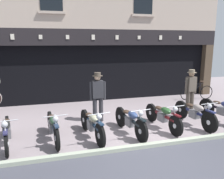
{
  "coord_description": "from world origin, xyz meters",
  "views": [
    {
      "loc": [
        -2.51,
        -5.13,
        2.76
      ],
      "look_at": [
        -0.29,
        2.76,
        1.04
      ],
      "focal_mm": 36.76,
      "sensor_mm": 36.0,
      "label": 1
    }
  ],
  "objects_px": {
    "motorcycle_right": "(195,113)",
    "shopkeeper_center": "(191,89)",
    "motorcycle_far_left": "(7,131)",
    "advert_board_near": "(152,66)",
    "motorcycle_left": "(53,126)",
    "leaning_bicycle": "(197,92)",
    "motorcycle_center": "(130,120)",
    "motorcycle_far_right": "(223,110)",
    "motorcycle_center_left": "(92,124)",
    "motorcycle_center_right": "(163,116)",
    "salesman_left": "(98,95)",
    "advert_board_far": "(171,66)"
  },
  "relations": [
    {
      "from": "motorcycle_left",
      "to": "motorcycle_center",
      "type": "bearing_deg",
      "value": 170.03
    },
    {
      "from": "motorcycle_center_right",
      "to": "advert_board_far",
      "type": "bearing_deg",
      "value": -127.69
    },
    {
      "from": "motorcycle_center_left",
      "to": "motorcycle_center_right",
      "type": "height_order",
      "value": "motorcycle_center_left"
    },
    {
      "from": "motorcycle_center_right",
      "to": "motorcycle_right",
      "type": "height_order",
      "value": "motorcycle_right"
    },
    {
      "from": "motorcycle_right",
      "to": "shopkeeper_center",
      "type": "height_order",
      "value": "shopkeeper_center"
    },
    {
      "from": "motorcycle_left",
      "to": "leaning_bicycle",
      "type": "bearing_deg",
      "value": -162.79
    },
    {
      "from": "motorcycle_left",
      "to": "motorcycle_right",
      "type": "bearing_deg",
      "value": 173.29
    },
    {
      "from": "motorcycle_center",
      "to": "motorcycle_far_right",
      "type": "distance_m",
      "value": 3.47
    },
    {
      "from": "shopkeeper_center",
      "to": "advert_board_near",
      "type": "height_order",
      "value": "advert_board_near"
    },
    {
      "from": "motorcycle_right",
      "to": "salesman_left",
      "type": "xyz_separation_m",
      "value": [
        -3.03,
        1.25,
        0.54
      ]
    },
    {
      "from": "motorcycle_center_left",
      "to": "advert_board_far",
      "type": "distance_m",
      "value": 6.68
    },
    {
      "from": "motorcycle_center",
      "to": "shopkeeper_center",
      "type": "bearing_deg",
      "value": -163.13
    },
    {
      "from": "motorcycle_center_left",
      "to": "motorcycle_center",
      "type": "xyz_separation_m",
      "value": [
        1.17,
        -0.02,
        -0.0
      ]
    },
    {
      "from": "motorcycle_far_right",
      "to": "advert_board_near",
      "type": "bearing_deg",
      "value": -88.05
    },
    {
      "from": "advert_board_near",
      "to": "advert_board_far",
      "type": "bearing_deg",
      "value": 0.0
    },
    {
      "from": "motorcycle_center_left",
      "to": "motorcycle_center",
      "type": "height_order",
      "value": "motorcycle_center_left"
    },
    {
      "from": "leaning_bicycle",
      "to": "motorcycle_center",
      "type": "bearing_deg",
      "value": 127.46
    },
    {
      "from": "advert_board_near",
      "to": "motorcycle_far_right",
      "type": "bearing_deg",
      "value": -79.93
    },
    {
      "from": "motorcycle_far_left",
      "to": "motorcycle_left",
      "type": "height_order",
      "value": "motorcycle_left"
    },
    {
      "from": "motorcycle_far_right",
      "to": "motorcycle_center_right",
      "type": "bearing_deg",
      "value": -8.07
    },
    {
      "from": "motorcycle_left",
      "to": "leaning_bicycle",
      "type": "relative_size",
      "value": 1.14
    },
    {
      "from": "salesman_left",
      "to": "shopkeeper_center",
      "type": "relative_size",
      "value": 1.01
    },
    {
      "from": "shopkeeper_center",
      "to": "motorcycle_far_left",
      "type": "bearing_deg",
      "value": -0.4
    },
    {
      "from": "motorcycle_far_right",
      "to": "advert_board_far",
      "type": "bearing_deg",
      "value": -102.61
    },
    {
      "from": "motorcycle_center",
      "to": "advert_board_near",
      "type": "relative_size",
      "value": 1.89
    },
    {
      "from": "motorcycle_center",
      "to": "shopkeeper_center",
      "type": "xyz_separation_m",
      "value": [
        2.96,
        1.34,
        0.53
      ]
    },
    {
      "from": "leaning_bicycle",
      "to": "motorcycle_center_right",
      "type": "bearing_deg",
      "value": 134.28
    },
    {
      "from": "motorcycle_center",
      "to": "advert_board_far",
      "type": "bearing_deg",
      "value": -138.7
    },
    {
      "from": "motorcycle_far_right",
      "to": "salesman_left",
      "type": "height_order",
      "value": "salesman_left"
    },
    {
      "from": "advert_board_near",
      "to": "leaning_bicycle",
      "type": "distance_m",
      "value": 2.51
    },
    {
      "from": "motorcycle_far_left",
      "to": "motorcycle_far_right",
      "type": "distance_m",
      "value": 6.94
    },
    {
      "from": "motorcycle_left",
      "to": "shopkeeper_center",
      "type": "height_order",
      "value": "shopkeeper_center"
    },
    {
      "from": "motorcycle_right",
      "to": "advert_board_near",
      "type": "height_order",
      "value": "advert_board_near"
    },
    {
      "from": "motorcycle_far_left",
      "to": "motorcycle_center",
      "type": "xyz_separation_m",
      "value": [
        3.47,
        -0.14,
        0.01
      ]
    },
    {
      "from": "motorcycle_center_left",
      "to": "motorcycle_far_left",
      "type": "bearing_deg",
      "value": -11.19
    },
    {
      "from": "motorcycle_far_left",
      "to": "motorcycle_center_left",
      "type": "relative_size",
      "value": 0.98
    },
    {
      "from": "motorcycle_center_left",
      "to": "motorcycle_far_right",
      "type": "bearing_deg",
      "value": 173.45
    },
    {
      "from": "motorcycle_left",
      "to": "motorcycle_center_right",
      "type": "height_order",
      "value": "motorcycle_left"
    },
    {
      "from": "motorcycle_center",
      "to": "shopkeeper_center",
      "type": "height_order",
      "value": "shopkeeper_center"
    },
    {
      "from": "motorcycle_center_left",
      "to": "advert_board_near",
      "type": "height_order",
      "value": "advert_board_near"
    },
    {
      "from": "motorcycle_right",
      "to": "shopkeeper_center",
      "type": "relative_size",
      "value": 1.21
    },
    {
      "from": "motorcycle_left",
      "to": "motorcycle_center_left",
      "type": "distance_m",
      "value": 1.1
    },
    {
      "from": "salesman_left",
      "to": "leaning_bicycle",
      "type": "bearing_deg",
      "value": -160.46
    },
    {
      "from": "motorcycle_center_left",
      "to": "leaning_bicycle",
      "type": "xyz_separation_m",
      "value": [
        5.77,
        3.13,
        -0.06
      ]
    },
    {
      "from": "motorcycle_center",
      "to": "motorcycle_right",
      "type": "distance_m",
      "value": 2.33
    },
    {
      "from": "motorcycle_right",
      "to": "advert_board_near",
      "type": "relative_size",
      "value": 1.99
    },
    {
      "from": "motorcycle_right",
      "to": "motorcycle_far_right",
      "type": "bearing_deg",
      "value": 177.51
    },
    {
      "from": "motorcycle_center",
      "to": "salesman_left",
      "type": "relative_size",
      "value": 1.15
    },
    {
      "from": "motorcycle_center_left",
      "to": "motorcycle_center",
      "type": "bearing_deg",
      "value": 170.92
    },
    {
      "from": "motorcycle_far_left",
      "to": "advert_board_near",
      "type": "relative_size",
      "value": 1.87
    }
  ]
}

